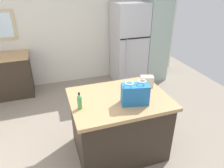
% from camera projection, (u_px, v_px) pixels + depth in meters
% --- Properties ---
extents(ground, '(6.58, 6.58, 0.00)m').
position_uv_depth(ground, '(100.00, 146.00, 3.19)').
color(ground, gray).
extents(back_wall, '(5.49, 0.13, 2.63)m').
position_uv_depth(back_wall, '(68.00, 26.00, 4.66)').
color(back_wall, silver).
rests_on(back_wall, ground).
extents(kitchen_island, '(1.28, 0.97, 0.90)m').
position_uv_depth(kitchen_island, '(119.00, 124.00, 2.93)').
color(kitchen_island, '#33281E').
rests_on(kitchen_island, ground).
extents(refrigerator, '(0.71, 0.76, 1.83)m').
position_uv_depth(refrigerator, '(128.00, 44.00, 4.84)').
color(refrigerator, '#B7B7BC').
rests_on(refrigerator, ground).
extents(tall_cabinet, '(0.54, 0.68, 2.04)m').
position_uv_depth(tall_cabinet, '(153.00, 37.00, 4.98)').
color(tall_cabinet, '#9EB2A8').
rests_on(tall_cabinet, ground).
extents(shopping_bag, '(0.36, 0.24, 0.30)m').
position_uv_depth(shopping_bag, '(135.00, 94.00, 2.54)').
color(shopping_bag, '#236BAD').
rests_on(shopping_bag, kitchen_island).
extents(small_box, '(0.20, 0.16, 0.16)m').
position_uv_depth(small_box, '(147.00, 81.00, 2.97)').
color(small_box, beige).
rests_on(small_box, kitchen_island).
extents(bottle, '(0.06, 0.06, 0.22)m').
position_uv_depth(bottle, '(80.00, 102.00, 2.46)').
color(bottle, '#4C9956').
rests_on(bottle, kitchen_island).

